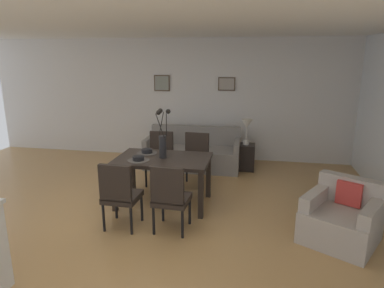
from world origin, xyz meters
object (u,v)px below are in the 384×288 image
(dining_table, at_px, (163,164))
(bowl_near_left, at_px, (138,158))
(dining_chair_near_right, at_px, (160,155))
(centerpiece_vase, at_px, (163,139))
(dining_chair_near_left, at_px, (120,193))
(framed_picture_center, at_px, (227,84))
(dining_chair_far_right, at_px, (196,157))
(framed_picture_left, at_px, (162,83))
(table_lamp, at_px, (247,126))
(bowl_near_right, at_px, (147,151))
(armchair, at_px, (342,219))
(dining_chair_far_left, at_px, (170,195))
(sofa, at_px, (193,154))
(side_table, at_px, (245,157))

(dining_table, bearing_deg, bowl_near_left, -147.64)
(dining_chair_near_right, bearing_deg, centerpiece_vase, -71.23)
(dining_chair_near_left, distance_m, bowl_near_left, 0.73)
(dining_table, relative_size, framed_picture_center, 3.86)
(dining_chair_far_right, bearing_deg, framed_picture_left, 121.88)
(framed_picture_left, bearing_deg, bowl_near_left, -81.89)
(framed_picture_center, bearing_deg, centerpiece_vase, -105.43)
(dining_chair_near_left, relative_size, table_lamp, 1.80)
(dining_chair_far_right, relative_size, table_lamp, 1.80)
(dining_chair_near_right, bearing_deg, dining_chair_far_right, 0.29)
(centerpiece_vase, relative_size, framed_picture_left, 2.09)
(dining_table, distance_m, bowl_near_right, 0.40)
(table_lamp, relative_size, armchair, 0.47)
(dining_chair_far_left, xyz_separation_m, table_lamp, (0.86, 2.74, 0.38))
(framed_picture_left, bearing_deg, framed_picture_center, 0.00)
(dining_chair_far_left, bearing_deg, bowl_near_left, 134.60)
(dining_chair_near_right, bearing_deg, bowl_near_right, -91.71)
(centerpiece_vase, bearing_deg, framed_picture_left, 105.47)
(dining_chair_far_right, bearing_deg, sofa, 102.61)
(bowl_near_left, xyz_separation_m, side_table, (1.49, 2.09, -0.52))
(dining_chair_far_right, height_order, bowl_near_left, dining_chair_far_right)
(table_lamp, height_order, armchair, table_lamp)
(side_table, relative_size, armchair, 0.48)
(dining_chair_near_left, distance_m, table_lamp, 3.19)
(dining_chair_near_left, distance_m, dining_chair_far_right, 1.88)
(dining_table, relative_size, centerpiece_vase, 1.90)
(dining_chair_near_right, distance_m, table_lamp, 1.83)
(bowl_near_left, xyz_separation_m, framed_picture_left, (-0.39, 2.77, 0.87))
(dining_table, relative_size, dining_chair_near_left, 1.52)
(dining_chair_far_left, bearing_deg, sofa, 94.20)
(dining_table, distance_m, framed_picture_left, 2.84)
(dining_chair_far_right, height_order, framed_picture_left, framed_picture_left)
(dining_chair_near_right, distance_m, sofa, 1.11)
(dining_chair_far_right, bearing_deg, table_lamp, 50.61)
(bowl_near_left, bearing_deg, framed_picture_center, 69.69)
(framed_picture_left, xyz_separation_m, framed_picture_center, (1.42, 0.00, 0.00))
(armchair, distance_m, framed_picture_left, 4.70)
(bowl_near_right, bearing_deg, table_lamp, 48.58)
(dining_chair_near_left, bearing_deg, dining_table, 68.62)
(centerpiece_vase, bearing_deg, dining_chair_far_left, -69.33)
(side_table, relative_size, table_lamp, 1.02)
(dining_chair_far_left, relative_size, dining_chair_far_right, 1.00)
(dining_chair_far_right, distance_m, bowl_near_left, 1.29)
(dining_table, bearing_deg, dining_chair_near_left, -111.38)
(dining_chair_far_right, xyz_separation_m, table_lamp, (0.84, 1.02, 0.38))
(bowl_near_left, distance_m, armchair, 2.83)
(dining_chair_far_right, bearing_deg, bowl_near_left, -121.48)
(dining_table, distance_m, dining_chair_near_left, 0.95)
(dining_table, relative_size, bowl_near_right, 8.24)
(centerpiece_vase, bearing_deg, framed_picture_center, 74.57)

